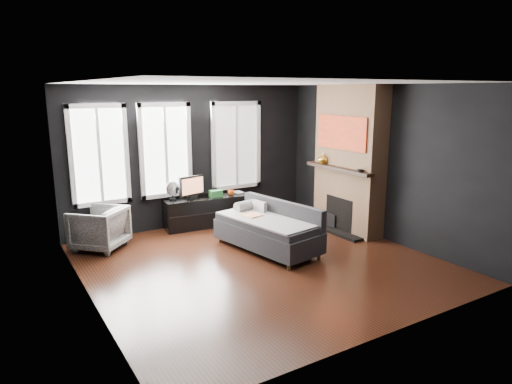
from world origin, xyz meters
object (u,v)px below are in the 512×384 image
armchair (99,226)px  sofa (267,227)px  mantel_vase (323,159)px  mug (231,192)px  media_console (207,211)px  monitor (192,186)px  book (234,187)px

armchair → sofa: bearing=102.3°
armchair → mantel_vase: (4.00, -0.90, 0.94)m
mug → mantel_vase: (1.41, -1.07, 0.69)m
mantel_vase → sofa: bearing=-159.6°
armchair → mug: bearing=139.0°
media_console → sofa: bearing=-77.4°
monitor → mantel_vase: (2.19, -1.18, 0.50)m
mug → book: size_ratio=0.54×
mantel_vase → mug: bearing=142.8°
armchair → book: 2.75m
monitor → book: (0.91, 0.00, -0.13)m
sofa → mug: sofa is taller
armchair → mug: armchair is taller
armchair → monitor: (1.81, 0.28, 0.44)m
monitor → armchair: bearing=176.3°
armchair → book: bearing=141.1°
book → mantel_vase: (1.28, -1.18, 0.63)m
armchair → monitor: monitor is taller
media_console → mug: bearing=-8.8°
monitor → mug: bearing=-20.8°
media_console → book: book is taller
media_console → mantel_vase: size_ratio=8.24×
armchair → book: (2.72, 0.28, 0.30)m
monitor → mantel_vase: mantel_vase is taller
media_console → mug: size_ratio=12.98×
mantel_vase → armchair: bearing=167.3°
monitor → book: 0.92m
mantel_vase → book: bearing=137.3°
armchair → media_console: bearing=143.0°
monitor → mug: monitor is taller
sofa → monitor: (-0.54, 1.80, 0.43)m
mug → book: book is taller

